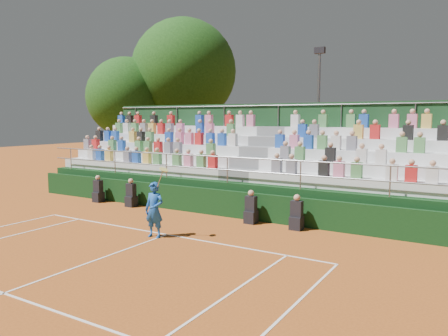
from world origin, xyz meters
The scene contains 8 objects.
ground centered at (0.00, 0.00, 0.00)m, with size 90.00×90.00×0.00m, color #A8521C.
courtside_wall centered at (0.00, 3.20, 0.50)m, with size 20.00×0.15×1.00m, color black.
line_officials centered at (-1.33, 2.75, 0.48)m, with size 9.74×0.40×1.19m.
grandstand centered at (-0.02, 6.44, 1.09)m, with size 20.00×5.20×4.40m.
tennis_player centered at (-0.15, -0.42, 0.87)m, with size 0.87×0.48×2.22m.
tree_west centered at (-12.99, 11.88, 5.14)m, with size 5.44×5.44×7.87m.
tree_east centered at (-10.00, 14.54, 6.97)m, with size 7.30×7.30×10.63m.
floodlight_mast centered at (0.15, 13.67, 4.50)m, with size 0.60×0.25×7.67m.
Camera 1 is at (8.59, -10.65, 3.69)m, focal length 35.00 mm.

